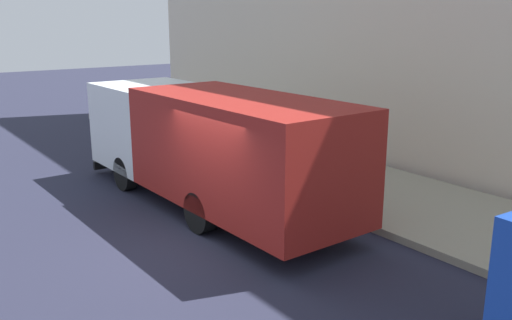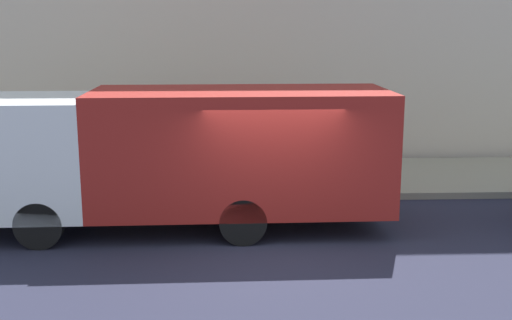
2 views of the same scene
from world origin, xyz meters
TOP-DOWN VIEW (x-y plane):
  - ground at (0.00, 0.00)m, footprint 80.00×80.00m
  - sidewalk at (4.94, 0.00)m, footprint 3.87×30.00m
  - large_utility_truck at (1.20, 1.90)m, footprint 2.56×8.55m
  - pedestrian_walking at (3.74, 5.26)m, footprint 0.51×0.51m
  - pedestrian_standing at (4.10, 7.30)m, footprint 0.40×0.40m
  - pedestrian_third at (3.90, 9.96)m, footprint 0.48×0.48m
  - traffic_cone_orange at (3.78, 6.42)m, footprint 0.42×0.42m

SIDE VIEW (x-z plane):
  - ground at x=0.00m, z-range 0.00..0.00m
  - sidewalk at x=4.94m, z-range 0.00..0.16m
  - traffic_cone_orange at x=3.78m, z-range 0.16..0.76m
  - pedestrian_standing at x=4.10m, z-range 0.21..1.84m
  - pedestrian_third at x=3.90m, z-range 0.20..1.90m
  - pedestrian_walking at x=3.74m, z-range 0.20..1.93m
  - large_utility_truck at x=1.20m, z-range 0.18..2.90m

